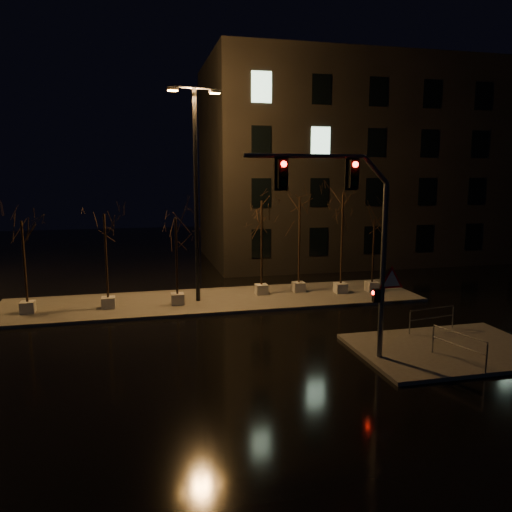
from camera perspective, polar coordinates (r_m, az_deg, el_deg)
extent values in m
plane|color=black|center=(21.02, -2.10, -9.27)|extent=(90.00, 90.00, 0.00)
cube|color=#4F4D47|center=(26.67, -4.65, -5.09)|extent=(22.00, 5.00, 0.15)
cube|color=#4F4D47|center=(20.76, 21.07, -9.93)|extent=(7.00, 5.00, 0.15)
cube|color=black|center=(41.59, 12.22, 10.22)|extent=(25.00, 12.00, 15.00)
cube|color=#B8B7AC|center=(26.31, -24.63, -5.34)|extent=(0.65, 0.65, 0.55)
cylinder|color=black|center=(25.87, -24.96, -0.61)|extent=(0.11, 0.11, 3.85)
cube|color=#B8B7AC|center=(25.85, -16.52, -5.12)|extent=(0.65, 0.65, 0.55)
cylinder|color=black|center=(25.38, -16.77, -0.01)|extent=(0.11, 0.11, 4.12)
cube|color=#B8B7AC|center=(25.82, -8.95, -4.86)|extent=(0.65, 0.65, 0.55)
cylinder|color=black|center=(25.37, -9.08, -0.02)|extent=(0.11, 0.11, 3.86)
cube|color=#B8B7AC|center=(27.57, 0.63, -3.83)|extent=(0.65, 0.65, 0.55)
cylinder|color=black|center=(27.10, 0.64, 1.48)|extent=(0.11, 0.11, 4.60)
cube|color=#B8B7AC|center=(28.25, 4.90, -3.54)|extent=(0.65, 0.65, 0.55)
cylinder|color=black|center=(27.78, 4.97, 1.82)|extent=(0.11, 0.11, 4.77)
cube|color=#B8B7AC|center=(28.30, 9.64, -3.62)|extent=(0.65, 0.65, 0.55)
cylinder|color=black|center=(27.82, 9.79, 1.99)|extent=(0.11, 0.11, 5.03)
cube|color=#B8B7AC|center=(29.02, 13.11, -3.41)|extent=(0.65, 0.65, 0.55)
cylinder|color=black|center=(28.65, 13.26, 0.57)|extent=(0.11, 0.11, 3.52)
cylinder|color=slate|center=(18.20, 14.29, -1.80)|extent=(0.19, 0.19, 6.26)
cylinder|color=slate|center=(16.64, 5.72, 11.29)|extent=(4.17, 0.24, 0.15)
cube|color=black|center=(17.30, 11.07, 9.19)|extent=(0.32, 0.24, 0.94)
cube|color=black|center=(16.37, 3.05, 9.35)|extent=(0.32, 0.24, 0.94)
cube|color=black|center=(18.27, 13.55, -4.41)|extent=(0.23, 0.19, 0.47)
cone|color=red|center=(18.37, 15.18, -2.73)|extent=(1.09, 0.06, 1.08)
sphere|color=#FF0C07|center=(17.88, 14.78, 10.06)|extent=(0.19, 0.19, 0.19)
cylinder|color=black|center=(25.64, -6.85, 6.62)|extent=(0.21, 0.21, 10.74)
cylinder|color=black|center=(25.95, -7.09, 18.55)|extent=(2.35, 0.50, 0.11)
cube|color=orange|center=(25.65, -9.51, 18.24)|extent=(0.58, 0.39, 0.21)
cube|color=orange|center=(26.24, -4.71, 18.13)|extent=(0.58, 0.39, 0.21)
cylinder|color=slate|center=(21.76, 17.17, -7.34)|extent=(0.05, 0.05, 0.93)
cylinder|color=slate|center=(23.23, 21.57, -6.53)|extent=(0.05, 0.05, 0.93)
cylinder|color=slate|center=(22.34, 19.52, -5.65)|extent=(2.26, 0.37, 0.04)
cylinder|color=slate|center=(22.45, 19.46, -6.67)|extent=(2.26, 0.37, 0.04)
cylinder|color=slate|center=(18.58, 24.84, -10.58)|extent=(0.06, 0.06, 1.00)
cylinder|color=slate|center=(19.85, 19.58, -8.98)|extent=(0.06, 0.06, 1.00)
cylinder|color=slate|center=(19.02, 22.22, -8.18)|extent=(0.67, 2.14, 0.04)
cylinder|color=slate|center=(19.16, 22.14, -9.45)|extent=(0.67, 2.14, 0.04)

